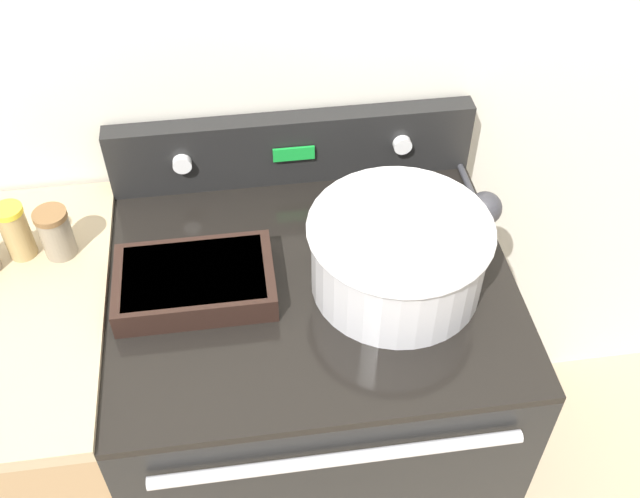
{
  "coord_description": "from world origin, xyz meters",
  "views": [
    {
      "loc": [
        -0.12,
        -0.65,
        2.01
      ],
      "look_at": [
        0.02,
        0.35,
        0.98
      ],
      "focal_mm": 42.0,
      "sensor_mm": 36.0,
      "label": 1
    }
  ],
  "objects": [
    {
      "name": "kitchen_wall",
      "position": [
        0.0,
        0.71,
        1.25
      ],
      "size": [
        8.0,
        0.05,
        2.5
      ],
      "color": "silver",
      "rests_on": "ground_plane"
    },
    {
      "name": "stove_range",
      "position": [
        0.0,
        0.34,
        0.46
      ],
      "size": [
        0.79,
        0.7,
        0.92
      ],
      "color": "black",
      "rests_on": "ground_plane"
    },
    {
      "name": "control_panel",
      "position": [
        0.0,
        0.65,
        1.0
      ],
      "size": [
        0.79,
        0.07,
        0.16
      ],
      "color": "black",
      "rests_on": "stove_range"
    },
    {
      "name": "side_counter",
      "position": [
        -0.7,
        0.34,
        0.47
      ],
      "size": [
        0.6,
        0.67,
        0.93
      ],
      "color": "tan",
      "rests_on": "ground_plane"
    },
    {
      "name": "mixing_bowl",
      "position": [
        0.16,
        0.3,
        1.01
      ],
      "size": [
        0.35,
        0.35,
        0.16
      ],
      "color": "silver",
      "rests_on": "stove_range"
    },
    {
      "name": "casserole_dish",
      "position": [
        -0.22,
        0.33,
        0.95
      ],
      "size": [
        0.3,
        0.19,
        0.06
      ],
      "color": "black",
      "rests_on": "stove_range"
    },
    {
      "name": "ladle",
      "position": [
        0.38,
        0.46,
        0.95
      ],
      "size": [
        0.07,
        0.31,
        0.07
      ],
      "color": "#333338",
      "rests_on": "stove_range"
    },
    {
      "name": "spice_jar_brown_cap",
      "position": [
        -0.49,
        0.46,
        0.99
      ],
      "size": [
        0.07,
        0.07,
        0.11
      ],
      "color": "gray",
      "rests_on": "side_counter"
    },
    {
      "name": "spice_jar_yellow_cap",
      "position": [
        -0.56,
        0.47,
        0.99
      ],
      "size": [
        0.06,
        0.06,
        0.12
      ],
      "color": "tan",
      "rests_on": "side_counter"
    }
  ]
}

